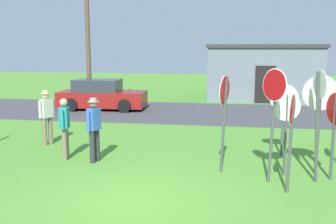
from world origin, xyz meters
The scene contains 16 objects.
ground_plane centered at (0.00, 0.00, 0.00)m, with size 80.00×80.00×0.00m, color #518E33.
street_asphalt centered at (0.00, 11.03, 0.00)m, with size 60.00×6.40×0.01m, color #424247.
building_background centered at (3.88, 17.09, 1.64)m, with size 6.64×4.86×3.28m.
utility_pole centered at (-5.45, 12.21, 4.51)m, with size 1.80×0.24×8.66m.
parked_car_on_street centered at (-4.47, 11.27, 0.69)m, with size 4.37×2.15×1.51m.
stop_sign_leaning_right centered at (3.25, 2.21, 1.35)m, with size 0.67×0.21×2.00m.
stop_sign_low_front centered at (4.03, 2.39, 1.66)m, with size 0.84×0.08×2.41m.
stop_sign_rear_left centered at (2.88, 1.68, 1.77)m, with size 0.49×0.61×2.59m.
stop_sign_center_cluster centered at (3.86, 1.77, 1.71)m, with size 0.20×0.64×2.58m.
stop_sign_nearest centered at (4.28, 2.01, 1.40)m, with size 0.22×0.75×2.05m.
stop_sign_far_back centered at (3.42, 3.95, 1.39)m, with size 0.78×0.07×2.04m.
stop_sign_leaning_left centered at (3.18, 0.99, 1.42)m, with size 0.23×0.63×2.11m.
stop_sign_rear_right centered at (1.79, 2.19, 1.63)m, with size 0.26×0.71×2.40m.
person_in_teal centered at (-1.63, 2.48, 0.98)m, with size 0.31×0.55×1.74m.
person_on_left centered at (-3.77, 4.04, 0.98)m, with size 0.35×0.52×1.74m.
person_holding_notes centered at (-2.52, 2.59, 0.95)m, with size 0.28×0.56×1.69m.
Camera 1 is at (1.88, -6.96, 3.00)m, focal length 40.50 mm.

